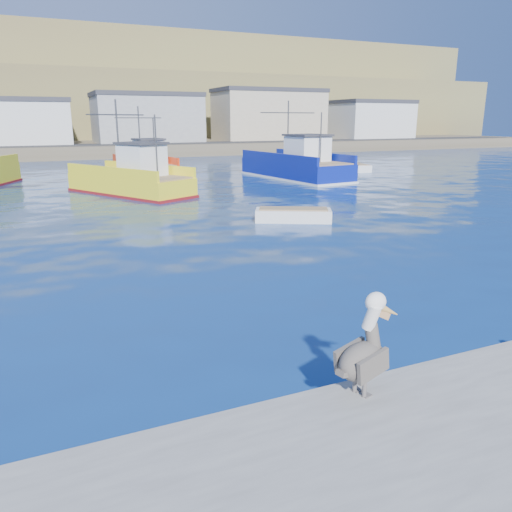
{
  "coord_description": "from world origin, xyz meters",
  "views": [
    {
      "loc": [
        -6.31,
        -9.59,
        4.98
      ],
      "look_at": [
        -0.68,
        3.09,
        1.16
      ],
      "focal_mm": 35.0,
      "sensor_mm": 36.0,
      "label": 1
    }
  ],
  "objects_px": {
    "trawler_yellow_b": "(132,180)",
    "skiff_far": "(356,168)",
    "pelican": "(365,352)",
    "skiff_mid": "(293,216)",
    "trawler_blue": "(297,166)",
    "boat_orange": "(146,165)"
  },
  "relations": [
    {
      "from": "trawler_yellow_b",
      "to": "skiff_far",
      "type": "bearing_deg",
      "value": 17.1
    },
    {
      "from": "pelican",
      "to": "skiff_mid",
      "type": "bearing_deg",
      "value": 65.82
    },
    {
      "from": "trawler_blue",
      "to": "pelican",
      "type": "xyz_separation_m",
      "value": [
        -16.16,
        -32.15,
        0.19
      ]
    },
    {
      "from": "pelican",
      "to": "trawler_yellow_b",
      "type": "bearing_deg",
      "value": 87.16
    },
    {
      "from": "trawler_blue",
      "to": "skiff_mid",
      "type": "distance_m",
      "value": 18.89
    },
    {
      "from": "trawler_yellow_b",
      "to": "skiff_mid",
      "type": "relative_size",
      "value": 2.6
    },
    {
      "from": "trawler_yellow_b",
      "to": "skiff_far",
      "type": "xyz_separation_m",
      "value": [
        23.21,
        7.14,
        -0.67
      ]
    },
    {
      "from": "trawler_yellow_b",
      "to": "pelican",
      "type": "bearing_deg",
      "value": -92.84
    },
    {
      "from": "trawler_yellow_b",
      "to": "pelican",
      "type": "height_order",
      "value": "trawler_yellow_b"
    },
    {
      "from": "trawler_yellow_b",
      "to": "skiff_far",
      "type": "relative_size",
      "value": 2.34
    },
    {
      "from": "trawler_yellow_b",
      "to": "boat_orange",
      "type": "height_order",
      "value": "trawler_yellow_b"
    },
    {
      "from": "skiff_mid",
      "to": "boat_orange",
      "type": "bearing_deg",
      "value": 95.82
    },
    {
      "from": "trawler_yellow_b",
      "to": "skiff_mid",
      "type": "height_order",
      "value": "trawler_yellow_b"
    },
    {
      "from": "trawler_blue",
      "to": "boat_orange",
      "type": "relative_size",
      "value": 1.4
    },
    {
      "from": "trawler_yellow_b",
      "to": "trawler_blue",
      "type": "distance_m",
      "value": 15.23
    },
    {
      "from": "boat_orange",
      "to": "skiff_mid",
      "type": "height_order",
      "value": "boat_orange"
    },
    {
      "from": "trawler_blue",
      "to": "pelican",
      "type": "relative_size",
      "value": 6.9
    },
    {
      "from": "skiff_mid",
      "to": "trawler_blue",
      "type": "bearing_deg",
      "value": 61.03
    },
    {
      "from": "boat_orange",
      "to": "pelican",
      "type": "bearing_deg",
      "value": -96.72
    },
    {
      "from": "trawler_yellow_b",
      "to": "boat_orange",
      "type": "distance_m",
      "value": 11.28
    },
    {
      "from": "trawler_blue",
      "to": "trawler_yellow_b",
      "type": "bearing_deg",
      "value": -165.7
    },
    {
      "from": "trawler_yellow_b",
      "to": "skiff_far",
      "type": "distance_m",
      "value": 24.29
    }
  ]
}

